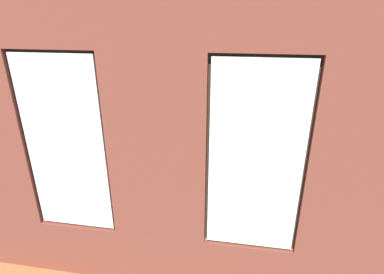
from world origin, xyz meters
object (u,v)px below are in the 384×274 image
at_px(potted_plant_corner_near_left, 323,129).
at_px(potted_plant_near_tv, 38,167).
at_px(media_console, 51,166).
at_px(coffee_table, 200,159).
at_px(potted_plant_mid_room_small, 255,158).
at_px(candle_jar, 221,152).
at_px(papasan_chair, 192,130).
at_px(potted_plant_by_left_couch, 301,153).
at_px(couch_by_window, 163,224).
at_px(tv_flatscreen, 45,137).
at_px(couch_left, 340,189).
at_px(potted_plant_between_couches, 263,203).
at_px(remote_gray, 200,156).
at_px(cup_ceramic, 205,157).

bearing_deg(potted_plant_corner_near_left, potted_plant_near_tv, 31.18).
height_order(media_console, potted_plant_near_tv, potted_plant_near_tv).
height_order(coffee_table, potted_plant_mid_room_small, coffee_table).
height_order(candle_jar, media_console, candle_jar).
relative_size(media_console, papasan_chair, 1.03).
bearing_deg(papasan_chair, media_console, 37.42).
bearing_deg(potted_plant_by_left_couch, papasan_chair, -14.41).
distance_m(couch_by_window, candle_jar, 2.26).
bearing_deg(potted_plant_by_left_couch, tv_flatscreen, 14.67).
relative_size(couch_left, potted_plant_by_left_couch, 4.23).
bearing_deg(potted_plant_between_couches, remote_gray, -60.42).
relative_size(tv_flatscreen, potted_plant_near_tv, 0.92).
xyz_separation_m(couch_left, media_console, (5.49, -0.11, -0.10)).
distance_m(couch_left, potted_plant_corner_near_left, 2.20).
distance_m(cup_ceramic, media_console, 3.14).
relative_size(potted_plant_mid_room_small, potted_plant_by_left_couch, 0.81).
bearing_deg(remote_gray, media_console, 114.30).
height_order(couch_left, remote_gray, couch_left).
distance_m(candle_jar, potted_plant_corner_near_left, 2.66).
xyz_separation_m(remote_gray, media_console, (2.99, 0.49, -0.23)).
relative_size(cup_ceramic, papasan_chair, 0.09).
distance_m(candle_jar, media_console, 3.47).
bearing_deg(couch_left, papasan_chair, -125.78).
distance_m(couch_left, media_console, 5.49).
bearing_deg(cup_ceramic, tv_flatscreen, 6.58).
height_order(couch_by_window, cup_ceramic, couch_by_window).
relative_size(potted_plant_corner_near_left, potted_plant_mid_room_small, 3.97).
bearing_deg(remote_gray, potted_plant_mid_room_small, -48.94).
bearing_deg(remote_gray, potted_plant_by_left_couch, -52.99).
relative_size(coffee_table, candle_jar, 12.20).
height_order(couch_by_window, media_console, couch_by_window).
height_order(couch_by_window, remote_gray, couch_by_window).
relative_size(coffee_table, potted_plant_corner_near_left, 0.98).
bearing_deg(potted_plant_between_couches, coffee_table, -60.42).
bearing_deg(potted_plant_mid_room_small, potted_plant_near_tv, 29.99).
bearing_deg(remote_gray, papasan_chair, 30.18).
xyz_separation_m(cup_ceramic, tv_flatscreen, (3.10, 0.36, 0.37)).
height_order(couch_by_window, couch_left, same).
xyz_separation_m(tv_flatscreen, papasan_chair, (-2.59, -1.98, -0.43)).
bearing_deg(potted_plant_mid_room_small, potted_plant_between_couches, 90.05).
relative_size(candle_jar, potted_plant_between_couches, 0.08).
bearing_deg(potted_plant_near_tv, candle_jar, -149.88).
height_order(couch_left, potted_plant_between_couches, potted_plant_between_couches).
relative_size(candle_jar, tv_flatscreen, 0.10).
xyz_separation_m(remote_gray, tv_flatscreen, (2.99, 0.49, 0.41)).
distance_m(couch_by_window, potted_plant_near_tv, 2.31).
relative_size(potted_plant_corner_near_left, potted_plant_by_left_couch, 3.23).
distance_m(couch_by_window, media_console, 3.16).
bearing_deg(coffee_table, potted_plant_corner_near_left, -149.29).
distance_m(couch_by_window, remote_gray, 2.03).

